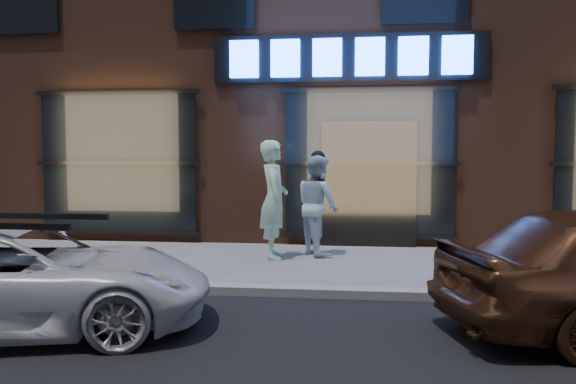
# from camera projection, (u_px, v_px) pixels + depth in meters

# --- Properties ---
(ground) EXTENTS (90.00, 90.00, 0.00)m
(ground) POSITION_uv_depth(u_px,v_px,m) (376.00, 298.00, 6.93)
(ground) COLOR slate
(ground) RESTS_ON ground
(curb) EXTENTS (60.00, 0.25, 0.12)m
(curb) POSITION_uv_depth(u_px,v_px,m) (376.00, 294.00, 6.93)
(curb) COLOR gray
(curb) RESTS_ON ground
(storefront_building) EXTENTS (30.20, 8.28, 10.30)m
(storefront_building) POSITION_uv_depth(u_px,v_px,m) (366.00, 23.00, 14.49)
(storefront_building) COLOR #54301E
(storefront_building) RESTS_ON ground
(man_bowtie) EXTENTS (0.60, 0.81, 2.01)m
(man_bowtie) POSITION_uv_depth(u_px,v_px,m) (274.00, 199.00, 9.54)
(man_bowtie) COLOR #C0FCE1
(man_bowtie) RESTS_ON ground
(man_cap) EXTENTS (1.02, 1.08, 1.76)m
(man_cap) POSITION_uv_depth(u_px,v_px,m) (318.00, 205.00, 9.88)
(man_cap) COLOR white
(man_cap) RESTS_ON ground
(white_suv) EXTENTS (4.20, 2.73, 1.08)m
(white_suv) POSITION_uv_depth(u_px,v_px,m) (16.00, 279.00, 5.63)
(white_suv) COLOR silver
(white_suv) RESTS_ON ground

